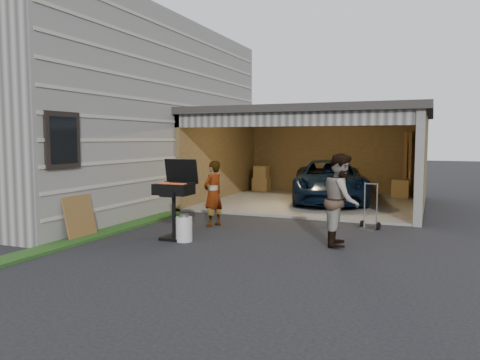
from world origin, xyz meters
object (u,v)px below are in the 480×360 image
(man, at_px, (341,200))
(propane_tank, at_px, (184,229))
(plywood_panel, at_px, (80,217))
(hand_truck, at_px, (369,220))
(woman, at_px, (213,194))
(bbq_grill, at_px, (175,192))
(minivan, at_px, (329,183))

(man, relative_size, propane_tank, 3.58)
(plywood_panel, height_order, hand_truck, hand_truck)
(propane_tank, distance_m, plywood_panel, 2.17)
(woman, distance_m, man, 3.22)
(bbq_grill, height_order, hand_truck, bbq_grill)
(man, height_order, propane_tank, man)
(minivan, distance_m, man, 5.87)
(minivan, distance_m, hand_truck, 4.25)
(bbq_grill, bearing_deg, man, 12.82)
(minivan, xyz_separation_m, man, (1.41, -5.70, 0.23))
(hand_truck, bearing_deg, woman, -147.00)
(hand_truck, bearing_deg, propane_tank, -123.35)
(woman, height_order, plywood_panel, woman)
(bbq_grill, relative_size, plywood_panel, 1.81)
(bbq_grill, distance_m, plywood_panel, 2.00)
(woman, bearing_deg, man, 92.02)
(minivan, height_order, propane_tank, minivan)
(minivan, relative_size, plywood_panel, 5.22)
(bbq_grill, bearing_deg, minivan, 74.41)
(woman, relative_size, bbq_grill, 0.94)
(woman, relative_size, hand_truck, 1.46)
(bbq_grill, relative_size, propane_tank, 3.30)
(bbq_grill, xyz_separation_m, plywood_panel, (-1.80, -0.71, -0.52))
(propane_tank, bearing_deg, plywood_panel, -164.33)
(man, relative_size, bbq_grill, 1.08)
(woman, xyz_separation_m, plywood_panel, (-1.90, -2.29, -0.32))
(man, distance_m, hand_truck, 1.98)
(bbq_grill, height_order, propane_tank, bbq_grill)
(man, xyz_separation_m, plywood_panel, (-5.00, -1.44, -0.43))
(plywood_panel, bearing_deg, hand_truck, 31.71)
(woman, bearing_deg, bbq_grill, 13.63)
(propane_tank, relative_size, plywood_panel, 0.55)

